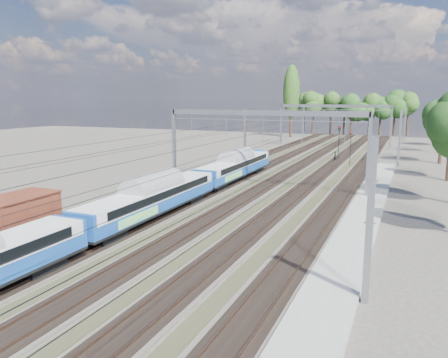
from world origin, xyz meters
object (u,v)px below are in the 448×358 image
at_px(worker, 335,156).
at_px(signal_near, 339,139).
at_px(emu_train, 151,194).
at_px(signal_far, 351,145).

height_order(worker, signal_near, signal_near).
relative_size(worker, signal_near, 0.29).
bearing_deg(signal_near, worker, -74.51).
bearing_deg(emu_train, signal_near, 78.84).
bearing_deg(signal_far, worker, 112.54).
height_order(emu_train, worker, emu_train).
xyz_separation_m(signal_near, signal_far, (2.65, -5.74, -0.34)).
relative_size(worker, signal_far, 0.32).
bearing_deg(worker, signal_far, -162.10).
bearing_deg(worker, emu_train, 151.37).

